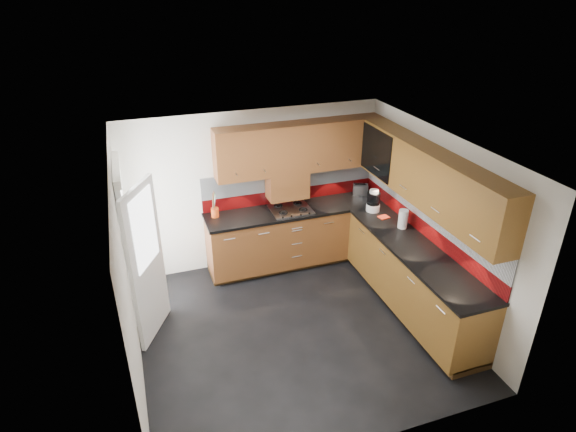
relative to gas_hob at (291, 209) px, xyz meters
name	(u,v)px	position (x,y,z in m)	size (l,w,h in m)	color
room	(296,225)	(-0.45, -1.47, 0.54)	(4.00, 3.80, 2.64)	black
base_cabinets	(349,257)	(0.62, -0.75, -0.52)	(2.70, 3.20, 0.95)	brown
countertop	(350,228)	(0.60, -0.77, -0.04)	(2.72, 3.22, 0.04)	black
backsplash	(359,200)	(0.83, -0.54, 0.25)	(2.70, 3.20, 0.54)	maroon
upper_cabinets	(364,162)	(0.78, -0.69, 0.88)	(2.50, 3.20, 0.72)	brown
extractor_hood	(287,185)	(0.00, 0.17, 0.32)	(0.60, 0.33, 0.40)	brown
glass_cabinet	(385,150)	(1.26, -0.40, 0.91)	(0.32, 0.80, 0.66)	black
back_door	(137,254)	(-2.23, -0.72, 0.08)	(0.42, 1.19, 2.04)	white
gas_hob	(291,209)	(0.00, 0.00, 0.00)	(0.59, 0.52, 0.05)	silver
utensil_pot	(215,211)	(-1.10, 0.15, 0.08)	(0.11, 0.11, 0.39)	#DC4A14
toaster	(360,189)	(1.23, 0.18, 0.07)	(0.27, 0.22, 0.17)	silver
food_processor	(373,201)	(1.13, -0.41, 0.14)	(0.20, 0.20, 0.33)	white
paper_towel	(403,219)	(1.27, -1.01, 0.12)	(0.13, 0.13, 0.26)	white
orange_cloth	(384,217)	(1.18, -0.67, -0.01)	(0.14, 0.12, 0.02)	red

